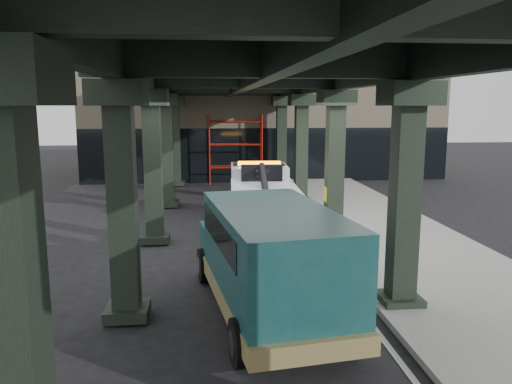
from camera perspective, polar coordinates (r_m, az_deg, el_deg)
ground at (r=15.05m, az=0.95°, el=-7.56°), size 90.00×90.00×0.00m
sidewalk at (r=17.95m, az=14.66°, el=-4.76°), size 5.00×40.00×0.15m
lane_stripe at (r=17.21m, az=5.83°, el=-5.35°), size 0.12×38.00×0.01m
viaduct at (r=16.34m, az=-1.26°, el=13.21°), size 7.40×32.00×6.40m
building at (r=34.46m, az=0.44°, el=9.01°), size 22.00×10.00×8.00m
scaffolding at (r=29.06m, az=-2.38°, el=5.11°), size 3.08×0.88×4.00m
tow_truck at (r=17.65m, az=0.70°, el=-0.84°), size 2.56×7.78×2.52m
towed_van at (r=10.68m, az=1.56°, el=-7.53°), size 3.13×6.27×2.44m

